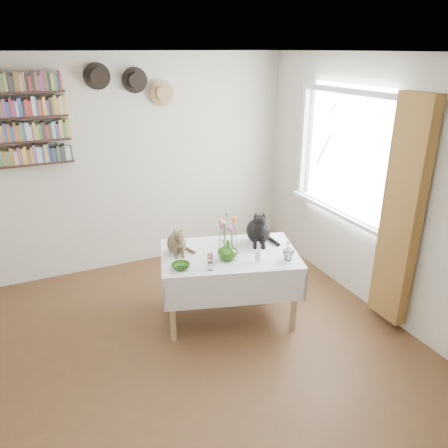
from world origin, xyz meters
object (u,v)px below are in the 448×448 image
black_cat (258,225)px  bookshelf_unit (16,121)px  dining_table (229,269)px  tabby_cat (176,238)px  flower_vase (228,250)px

black_cat → bookshelf_unit: bearing=170.3°
dining_table → black_cat: 0.53m
tabby_cat → flower_vase: bearing=-33.9°
flower_vase → bookshelf_unit: bearing=134.5°
dining_table → tabby_cat: tabby_cat is taller
tabby_cat → black_cat: bearing=0.1°
flower_vase → bookshelf_unit: 2.50m
dining_table → black_cat: (0.37, 0.11, 0.36)m
tabby_cat → bookshelf_unit: bearing=141.4°
dining_table → bookshelf_unit: size_ratio=1.48×
tabby_cat → flower_vase: size_ratio=1.55×
tabby_cat → bookshelf_unit: bookshelf_unit is taller
dining_table → black_cat: bearing=15.9°
black_cat → flower_vase: bearing=-128.5°
tabby_cat → black_cat: 0.83m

